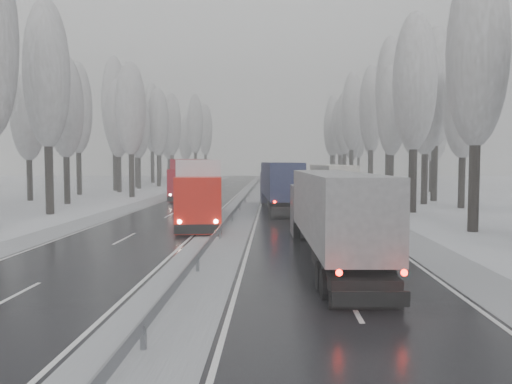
# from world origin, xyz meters

# --- Properties ---
(ground) EXTENTS (260.00, 260.00, 0.00)m
(ground) POSITION_xyz_m (0.00, 0.00, 0.00)
(ground) COLOR silver
(ground) RESTS_ON ground
(carriageway_right) EXTENTS (7.50, 200.00, 0.03)m
(carriageway_right) POSITION_xyz_m (5.25, 30.00, 0.01)
(carriageway_right) COLOR black
(carriageway_right) RESTS_ON ground
(carriageway_left) EXTENTS (7.50, 200.00, 0.03)m
(carriageway_left) POSITION_xyz_m (-5.25, 30.00, 0.01)
(carriageway_left) COLOR black
(carriageway_left) RESTS_ON ground
(median_slush) EXTENTS (3.00, 200.00, 0.04)m
(median_slush) POSITION_xyz_m (0.00, 30.00, 0.02)
(median_slush) COLOR #A6AAAF
(median_slush) RESTS_ON ground
(shoulder_right) EXTENTS (2.40, 200.00, 0.04)m
(shoulder_right) POSITION_xyz_m (10.20, 30.00, 0.02)
(shoulder_right) COLOR #A6AAAF
(shoulder_right) RESTS_ON ground
(shoulder_left) EXTENTS (2.40, 200.00, 0.04)m
(shoulder_left) POSITION_xyz_m (-10.20, 30.00, 0.02)
(shoulder_left) COLOR #A6AAAF
(shoulder_left) RESTS_ON ground
(median_guardrail) EXTENTS (0.12, 200.00, 0.76)m
(median_guardrail) POSITION_xyz_m (0.00, 29.99, 0.60)
(median_guardrail) COLOR slate
(median_guardrail) RESTS_ON ground
(tree_16) EXTENTS (3.60, 3.60, 16.53)m
(tree_16) POSITION_xyz_m (15.04, 15.67, 10.67)
(tree_16) COLOR black
(tree_16) RESTS_ON ground
(tree_18) EXTENTS (3.60, 3.60, 16.58)m
(tree_18) POSITION_xyz_m (14.51, 27.03, 10.70)
(tree_18) COLOR black
(tree_18) RESTS_ON ground
(tree_19) EXTENTS (3.60, 3.60, 14.57)m
(tree_19) POSITION_xyz_m (20.02, 31.03, 9.42)
(tree_19) COLOR black
(tree_19) RESTS_ON ground
(tree_20) EXTENTS (3.60, 3.60, 15.71)m
(tree_20) POSITION_xyz_m (17.90, 35.17, 10.14)
(tree_20) COLOR black
(tree_20) RESTS_ON ground
(tree_21) EXTENTS (3.60, 3.60, 18.62)m
(tree_21) POSITION_xyz_m (20.12, 39.17, 12.00)
(tree_21) COLOR black
(tree_21) RESTS_ON ground
(tree_22) EXTENTS (3.60, 3.60, 15.86)m
(tree_22) POSITION_xyz_m (17.02, 45.60, 10.24)
(tree_22) COLOR black
(tree_22) RESTS_ON ground
(tree_23) EXTENTS (3.60, 3.60, 13.55)m
(tree_23) POSITION_xyz_m (23.31, 49.60, 8.77)
(tree_23) COLOR black
(tree_23) RESTS_ON ground
(tree_24) EXTENTS (3.60, 3.60, 20.49)m
(tree_24) POSITION_xyz_m (17.90, 51.02, 13.19)
(tree_24) COLOR black
(tree_24) RESTS_ON ground
(tree_25) EXTENTS (3.60, 3.60, 19.44)m
(tree_25) POSITION_xyz_m (24.81, 55.02, 12.52)
(tree_25) COLOR black
(tree_25) RESTS_ON ground
(tree_26) EXTENTS (3.60, 3.60, 18.78)m
(tree_26) POSITION_xyz_m (17.56, 61.27, 12.10)
(tree_26) COLOR black
(tree_26) RESTS_ON ground
(tree_27) EXTENTS (3.60, 3.60, 17.62)m
(tree_27) POSITION_xyz_m (24.72, 65.27, 11.36)
(tree_27) COLOR black
(tree_27) RESTS_ON ground
(tree_28) EXTENTS (3.60, 3.60, 19.62)m
(tree_28) POSITION_xyz_m (16.34, 71.95, 12.64)
(tree_28) COLOR black
(tree_28) RESTS_ON ground
(tree_29) EXTENTS (3.60, 3.60, 18.11)m
(tree_29) POSITION_xyz_m (23.71, 75.95, 11.67)
(tree_29) COLOR black
(tree_29) RESTS_ON ground
(tree_30) EXTENTS (3.60, 3.60, 17.86)m
(tree_30) POSITION_xyz_m (16.56, 81.70, 11.52)
(tree_30) COLOR black
(tree_30) RESTS_ON ground
(tree_31) EXTENTS (3.60, 3.60, 18.58)m
(tree_31) POSITION_xyz_m (22.48, 85.70, 11.97)
(tree_31) COLOR black
(tree_31) RESTS_ON ground
(tree_32) EXTENTS (3.60, 3.60, 17.33)m
(tree_32) POSITION_xyz_m (16.63, 89.21, 11.18)
(tree_32) COLOR black
(tree_32) RESTS_ON ground
(tree_33) EXTENTS (3.60, 3.60, 14.33)m
(tree_33) POSITION_xyz_m (19.77, 93.21, 9.26)
(tree_33) COLOR black
(tree_33) RESTS_ON ground
(tree_34) EXTENTS (3.60, 3.60, 17.63)m
(tree_34) POSITION_xyz_m (15.73, 96.32, 11.37)
(tree_34) COLOR black
(tree_34) RESTS_ON ground
(tree_35) EXTENTS (3.60, 3.60, 18.25)m
(tree_35) POSITION_xyz_m (24.94, 100.32, 11.77)
(tree_35) COLOR black
(tree_35) RESTS_ON ground
(tree_36) EXTENTS (3.60, 3.60, 20.23)m
(tree_36) POSITION_xyz_m (17.04, 106.16, 13.02)
(tree_36) COLOR black
(tree_36) RESTS_ON ground
(tree_37) EXTENTS (3.60, 3.60, 16.37)m
(tree_37) POSITION_xyz_m (24.02, 110.16, 10.56)
(tree_37) COLOR black
(tree_37) RESTS_ON ground
(tree_38) EXTENTS (3.60, 3.60, 17.97)m
(tree_38) POSITION_xyz_m (18.73, 116.73, 11.59)
(tree_38) COLOR black
(tree_38) RESTS_ON ground
(tree_39) EXTENTS (3.60, 3.60, 16.19)m
(tree_39) POSITION_xyz_m (21.55, 120.73, 10.45)
(tree_39) COLOR black
(tree_39) RESTS_ON ground
(tree_58) EXTENTS (3.60, 3.60, 17.21)m
(tree_58) POSITION_xyz_m (-15.13, 24.57, 11.10)
(tree_58) COLOR black
(tree_58) RESTS_ON ground
(tree_60) EXTENTS (3.60, 3.60, 14.84)m
(tree_60) POSITION_xyz_m (-17.75, 34.20, 9.59)
(tree_60) COLOR black
(tree_60) RESTS_ON ground
(tree_61) EXTENTS (3.60, 3.60, 13.95)m
(tree_61) POSITION_xyz_m (-23.52, 38.20, 9.02)
(tree_61) COLOR black
(tree_61) RESTS_ON ground
(tree_62) EXTENTS (3.60, 3.60, 16.04)m
(tree_62) POSITION_xyz_m (-13.94, 43.73, 10.36)
(tree_62) COLOR black
(tree_62) RESTS_ON ground
(tree_63) EXTENTS (3.60, 3.60, 16.88)m
(tree_63) POSITION_xyz_m (-21.85, 47.73, 10.89)
(tree_63) COLOR black
(tree_63) RESTS_ON ground
(tree_64) EXTENTS (3.60, 3.60, 15.42)m
(tree_64) POSITION_xyz_m (-18.26, 52.71, 9.96)
(tree_64) COLOR black
(tree_64) RESTS_ON ground
(tree_65) EXTENTS (3.60, 3.60, 19.48)m
(tree_65) POSITION_xyz_m (-20.05, 56.71, 12.55)
(tree_65) COLOR black
(tree_65) RESTS_ON ground
(tree_66) EXTENTS (3.60, 3.60, 15.23)m
(tree_66) POSITION_xyz_m (-18.16, 62.35, 9.84)
(tree_66) COLOR black
(tree_66) RESTS_ON ground
(tree_67) EXTENTS (3.60, 3.60, 17.09)m
(tree_67) POSITION_xyz_m (-19.54, 66.35, 11.03)
(tree_67) COLOR black
(tree_67) RESTS_ON ground
(tree_68) EXTENTS (3.60, 3.60, 16.65)m
(tree_68) POSITION_xyz_m (-16.58, 69.11, 10.75)
(tree_68) COLOR black
(tree_68) RESTS_ON ground
(tree_69) EXTENTS (3.60, 3.60, 19.35)m
(tree_69) POSITION_xyz_m (-21.42, 73.11, 12.46)
(tree_69) COLOR black
(tree_69) RESTS_ON ground
(tree_70) EXTENTS (3.60, 3.60, 17.09)m
(tree_70) POSITION_xyz_m (-16.33, 79.19, 11.03)
(tree_70) COLOR black
(tree_70) RESTS_ON ground
(tree_71) EXTENTS (3.60, 3.60, 19.61)m
(tree_71) POSITION_xyz_m (-21.09, 83.19, 12.63)
(tree_71) COLOR black
(tree_71) RESTS_ON ground
(tree_72) EXTENTS (3.60, 3.60, 15.11)m
(tree_72) POSITION_xyz_m (-18.93, 88.54, 9.76)
(tree_72) COLOR black
(tree_72) RESTS_ON ground
(tree_73) EXTENTS (3.60, 3.60, 17.22)m
(tree_73) POSITION_xyz_m (-21.82, 92.54, 11.11)
(tree_73) COLOR black
(tree_73) RESTS_ON ground
(tree_74) EXTENTS (3.60, 3.60, 19.68)m
(tree_74) POSITION_xyz_m (-15.07, 99.33, 12.67)
(tree_74) COLOR black
(tree_74) RESTS_ON ground
(tree_75) EXTENTS (3.60, 3.60, 18.60)m
(tree_75) POSITION_xyz_m (-24.20, 103.33, 11.99)
(tree_75) COLOR black
(tree_75) RESTS_ON ground
(tree_76) EXTENTS (3.60, 3.60, 18.55)m
(tree_76) POSITION_xyz_m (-14.05, 108.72, 11.95)
(tree_76) COLOR black
(tree_76) RESTS_ON ground
(tree_77) EXTENTS (3.60, 3.60, 14.32)m
(tree_77) POSITION_xyz_m (-19.66, 112.72, 9.26)
(tree_77) COLOR black
(tree_77) RESTS_ON ground
(tree_78) EXTENTS (3.60, 3.60, 19.55)m
(tree_78) POSITION_xyz_m (-17.56, 115.31, 12.59)
(tree_78) COLOR black
(tree_78) RESTS_ON ground
(tree_79) EXTENTS (3.60, 3.60, 17.07)m
(tree_79) POSITION_xyz_m (-20.33, 119.31, 11.01)
(tree_79) COLOR black
(tree_79) RESTS_ON ground
(truck_grey_tarp) EXTENTS (2.84, 14.92, 3.81)m
(truck_grey_tarp) POSITION_xyz_m (5.32, 6.29, 2.22)
(truck_grey_tarp) COLOR #505155
(truck_grey_tarp) RESTS_ON ground
(truck_blue_box) EXTENTS (3.73, 16.33, 4.16)m
(truck_blue_box) POSITION_xyz_m (3.39, 28.31, 2.43)
(truck_blue_box) COLOR #1A1A42
(truck_blue_box) RESTS_ON ground
(truck_cream_box) EXTENTS (3.22, 15.38, 3.92)m
(truck_cream_box) POSITION_xyz_m (8.20, 32.62, 2.29)
(truck_cream_box) COLOR beige
(truck_cream_box) RESTS_ON ground
(box_truck_distant) EXTENTS (2.40, 7.79, 2.91)m
(box_truck_distant) POSITION_xyz_m (5.31, 83.12, 1.48)
(box_truck_distant) COLOR silver
(box_truck_distant) RESTS_ON ground
(truck_red_white) EXTENTS (4.74, 17.15, 4.36)m
(truck_red_white) POSITION_xyz_m (-2.31, 20.67, 2.55)
(truck_red_white) COLOR red
(truck_red_white) RESTS_ON ground
(truck_red_red) EXTENTS (3.35, 17.60, 4.49)m
(truck_red_red) POSITION_xyz_m (-6.61, 42.43, 2.62)
(truck_red_red) COLOR maroon
(truck_red_red) RESTS_ON ground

